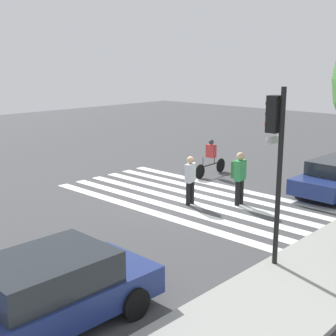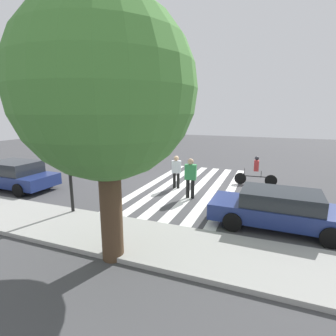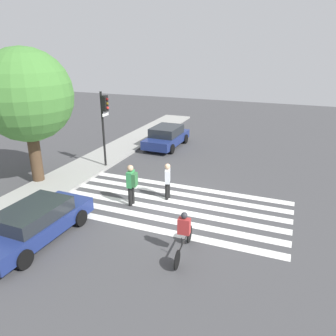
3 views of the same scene
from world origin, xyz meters
TOP-DOWN VIEW (x-y plane):
  - ground_plane at (0.00, 0.00)m, footprint 60.00×60.00m
  - crosswalk_stripes at (-0.00, 0.00)m, footprint 4.66×10.00m
  - traffic_light at (3.09, 5.15)m, footprint 0.60×0.50m
  - pedestrian_adult_yellow_jacket at (-0.55, 1.68)m, footprint 0.54×0.47m
  - pedestrian_adult_blue_shirt at (0.58, 0.46)m, footprint 0.51×0.34m
  - cyclist_mid_street at (-3.20, -1.62)m, footprint 2.19×0.41m
  - car_parked_dark_suv at (8.23, 3.56)m, footprint 4.31×2.08m

SIDE VIEW (x-z plane):
  - ground_plane at x=0.00m, z-range 0.00..0.00m
  - crosswalk_stripes at x=0.00m, z-range 0.00..0.01m
  - car_parked_dark_suv at x=8.23m, z-range 0.01..1.44m
  - cyclist_mid_street at x=-3.20m, z-range 0.07..1.65m
  - pedestrian_adult_blue_shirt at x=0.58m, z-range 0.11..1.81m
  - pedestrian_adult_yellow_jacket at x=-0.55m, z-range 0.16..2.01m
  - traffic_light at x=3.09m, z-range 0.87..5.18m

